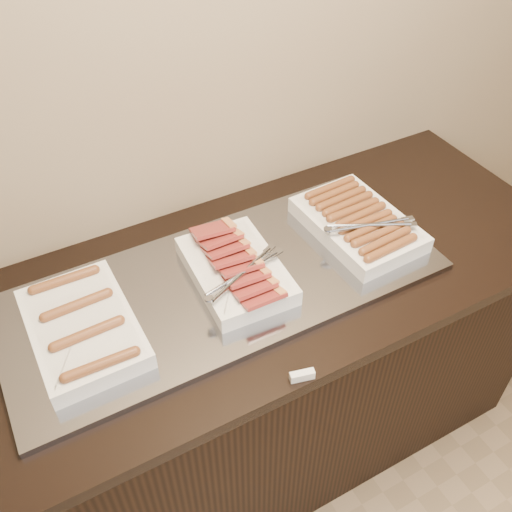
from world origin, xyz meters
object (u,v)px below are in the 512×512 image
(dish_left, at_px, (83,327))
(dish_right, at_px, (358,223))
(warming_tray, at_px, (224,284))
(dish_center, at_px, (236,269))
(counter, at_px, (236,377))

(dish_left, xyz_separation_m, dish_right, (0.83, -0.00, 0.01))
(warming_tray, relative_size, dish_center, 3.28)
(counter, relative_size, warming_tray, 1.72)
(counter, distance_m, warming_tray, 0.46)
(counter, xyz_separation_m, dish_right, (0.42, -0.00, 0.50))
(warming_tray, relative_size, dish_right, 3.13)
(dish_center, bearing_deg, warming_tray, 176.08)
(warming_tray, xyz_separation_m, dish_right, (0.44, -0.00, 0.04))
(dish_right, bearing_deg, counter, 177.03)
(counter, distance_m, dish_right, 0.65)
(dish_left, distance_m, dish_center, 0.42)
(warming_tray, height_order, dish_center, dish_center)
(dish_right, bearing_deg, warming_tray, 177.06)
(warming_tray, distance_m, dish_center, 0.06)
(dish_left, height_order, dish_center, dish_center)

